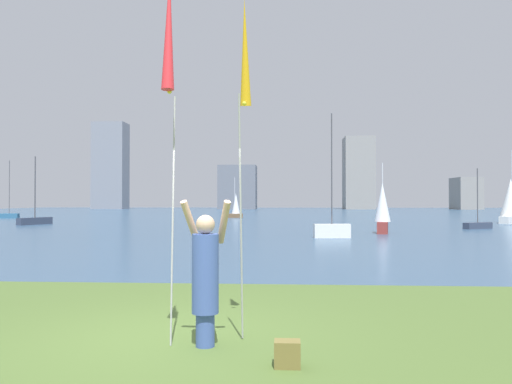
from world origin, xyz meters
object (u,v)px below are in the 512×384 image
Objects in this scene: sailboat_1 at (35,220)px; sailboat_4 at (511,201)px; sailboat_6 at (9,215)px; sailboat_7 at (478,225)px; person at (205,274)px; sailboat_3 at (383,209)px; bag at (287,354)px; sailboat_0 at (332,229)px; kite_flag_right at (245,60)px; kite_flag_left at (169,37)px; sailboat_2 at (236,207)px.

sailboat_4 is at bearing 6.14° from sailboat_1.
sailboat_4 is at bearing -11.65° from sailboat_6.
sailboat_6 reaches higher than sailboat_7.
sailboat_1 is at bearing 173.17° from sailboat_7.
person is 0.47× the size of sailboat_3.
person is 35.99m from sailboat_1.
bag is at bearing -21.12° from person.
kite_flag_right is at bearing -98.58° from sailboat_0.
sailboat_6 is (-27.22, 44.74, -3.57)m from kite_flag_left.
sailboat_1 is 0.89× the size of sailboat_4.
sailboat_7 is (12.78, 26.68, -3.55)m from kite_flag_right.
person is at bearing -58.19° from sailboat_6.
kite_flag_right is at bearing -115.60° from sailboat_7.
kite_flag_left is 16.49× the size of bag.
sailboat_6 is at bearing 122.34° from bag.
sailboat_3 reaches higher than person.
sailboat_7 is (13.67, 27.52, -3.63)m from kite_flag_left.
sailboat_1 is 1.32× the size of sailboat_7.
sailboat_0 is (2.14, 19.59, 0.29)m from bag.
sailboat_1 reaches higher than bag.
sailboat_2 reaches higher than person.
kite_flag_right is 18.67m from sailboat_0.
sailboat_2 reaches higher than sailboat_3.
sailboat_3 is at bearing 74.95° from kite_flag_right.
kite_flag_left is 1.22× the size of sailboat_3.
sailboat_3 is at bearing 48.75° from sailboat_0.
person is at bearing 144.45° from bag.
kite_flag_right is 0.78× the size of sailboat_6.
kite_flag_right is 1.10× the size of sailboat_2.
sailboat_0 is (3.62, 19.00, -3.47)m from kite_flag_left.
sailboat_4 is (15.38, 16.21, 1.35)m from sailboat_0.
kite_flag_left is 1.23× the size of sailboat_7.
bag is 0.06× the size of sailboat_1.
sailboat_4 is at bearing 46.49° from sailboat_0.
kite_flag_left is at bearing -118.36° from sailboat_4.
sailboat_4 reaches higher than bag.
sailboat_0 reaches higher than kite_flag_right.
kite_flag_left reaches higher than sailboat_3.
sailboat_4 reaches higher than sailboat_3.
sailboat_4 is (17.53, 35.80, 1.64)m from bag.
sailboat_4 is 9.48m from sailboat_7.
bag is 0.07× the size of sailboat_2.
kite_flag_right is at bearing 112.53° from bag.
sailboat_7 is at bearing 40.31° from sailboat_0.
sailboat_1 is at bearing -54.55° from sailboat_6.
sailboat_2 is (13.58, 16.00, 0.74)m from sailboat_1.
sailboat_0 is at bearing -131.25° from sailboat_3.
sailboat_1 is 16.54m from sailboat_6.
sailboat_4 reaches higher than kite_flag_right.
kite_flag_right reaches higher than bag.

